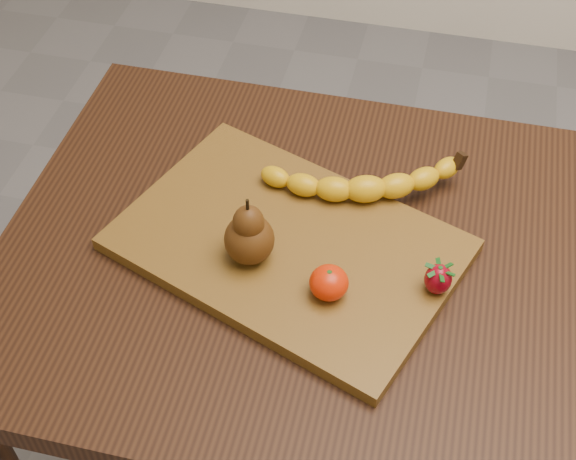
% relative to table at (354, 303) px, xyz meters
% --- Properties ---
extents(table, '(1.00, 0.70, 0.76)m').
position_rel_table_xyz_m(table, '(0.00, 0.00, 0.00)').
color(table, black).
rests_on(table, ground).
extents(cutting_board, '(0.53, 0.44, 0.02)m').
position_rel_table_xyz_m(cutting_board, '(-0.10, -0.00, 0.11)').
color(cutting_board, brown).
rests_on(cutting_board, table).
extents(banana, '(0.26, 0.14, 0.04)m').
position_rel_table_xyz_m(banana, '(-0.01, 0.10, 0.14)').
color(banana, '#E1AC0A').
rests_on(banana, cutting_board).
extents(pear, '(0.07, 0.07, 0.11)m').
position_rel_table_xyz_m(pear, '(-0.14, -0.04, 0.17)').
color(pear, '#4B2A0C').
rests_on(pear, cutting_board).
extents(mandarin, '(0.07, 0.07, 0.04)m').
position_rel_table_xyz_m(mandarin, '(-0.03, -0.08, 0.14)').
color(mandarin, red).
rests_on(mandarin, cutting_board).
extents(strawberry, '(0.04, 0.04, 0.04)m').
position_rel_table_xyz_m(strawberry, '(0.11, -0.04, 0.14)').
color(strawberry, maroon).
rests_on(strawberry, cutting_board).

